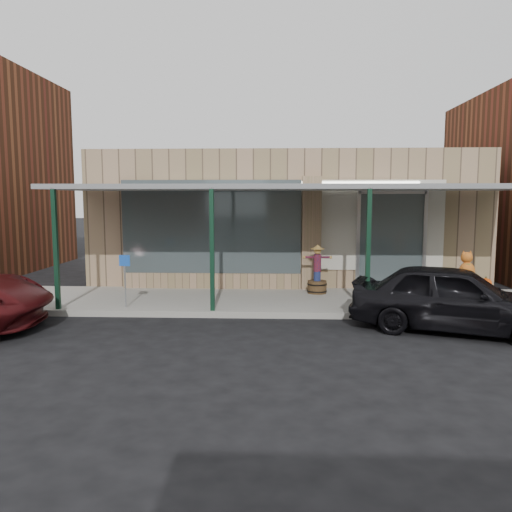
{
  "coord_description": "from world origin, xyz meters",
  "views": [
    {
      "loc": [
        -0.3,
        -9.32,
        2.78
      ],
      "look_at": [
        -0.8,
        2.6,
        1.39
      ],
      "focal_mm": 35.0,
      "sensor_mm": 36.0,
      "label": 1
    }
  ],
  "objects_px": {
    "barrel_scarecrow": "(317,277)",
    "barrel_pumpkin": "(485,293)",
    "parked_sedan": "(454,298)",
    "handicap_sign": "(125,274)"
  },
  "relations": [
    {
      "from": "barrel_scarecrow",
      "to": "parked_sedan",
      "type": "distance_m",
      "value": 4.22
    },
    {
      "from": "parked_sedan",
      "to": "barrel_scarecrow",
      "type": "bearing_deg",
      "value": 57.35
    },
    {
      "from": "barrel_pumpkin",
      "to": "barrel_scarecrow",
      "type": "bearing_deg",
      "value": 166.03
    },
    {
      "from": "barrel_scarecrow",
      "to": "parked_sedan",
      "type": "bearing_deg",
      "value": -43.58
    },
    {
      "from": "handicap_sign",
      "to": "parked_sedan",
      "type": "height_order",
      "value": "parked_sedan"
    },
    {
      "from": "barrel_pumpkin",
      "to": "parked_sedan",
      "type": "bearing_deg",
      "value": -124.71
    },
    {
      "from": "barrel_scarecrow",
      "to": "barrel_pumpkin",
      "type": "relative_size",
      "value": 2.05
    },
    {
      "from": "barrel_pumpkin",
      "to": "handicap_sign",
      "type": "distance_m",
      "value": 9.02
    },
    {
      "from": "barrel_scarecrow",
      "to": "handicap_sign",
      "type": "bearing_deg",
      "value": -148.31
    },
    {
      "from": "barrel_pumpkin",
      "to": "parked_sedan",
      "type": "height_order",
      "value": "parked_sedan"
    }
  ]
}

